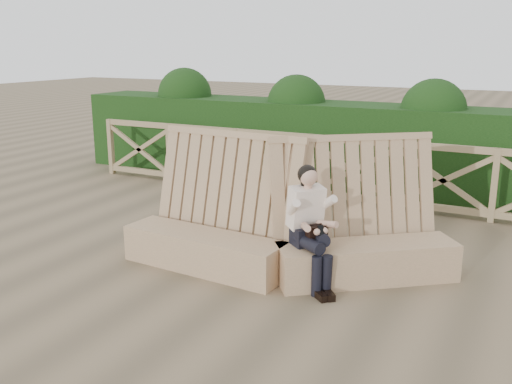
% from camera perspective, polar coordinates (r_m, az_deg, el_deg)
% --- Properties ---
extents(ground, '(60.00, 60.00, 0.00)m').
position_cam_1_polar(ground, '(6.40, -0.52, -8.78)').
color(ground, brown).
rests_on(ground, ground).
extents(bench, '(3.71, 1.84, 1.56)m').
position_cam_1_polar(bench, '(6.51, 2.87, -4.71)').
color(bench, '#9B7C58').
rests_on(bench, ground).
extents(woman, '(0.74, 0.73, 1.30)m').
position_cam_1_polar(woman, '(6.10, 5.46, -2.99)').
color(woman, black).
rests_on(woman, ground).
extents(guardrail, '(10.10, 0.09, 1.10)m').
position_cam_1_polar(guardrail, '(9.33, 9.51, 2.10)').
color(guardrail, olive).
rests_on(guardrail, ground).
extents(hedge, '(12.00, 1.20, 1.50)m').
position_cam_1_polar(hedge, '(10.42, 11.59, 4.40)').
color(hedge, black).
rests_on(hedge, ground).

